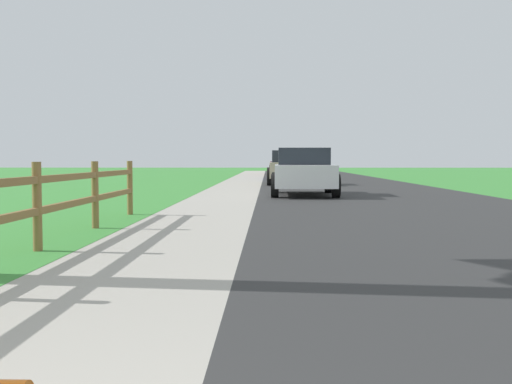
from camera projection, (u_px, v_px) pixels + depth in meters
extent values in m
plane|color=#3B8A37|center=(261.00, 186.00, 25.60)|extent=(120.00, 120.00, 0.00)
cube|color=#2D2D2D|center=(339.00, 184.00, 27.53)|extent=(7.00, 66.00, 0.01)
cube|color=#A8A296|center=(195.00, 184.00, 27.66)|extent=(6.00, 66.00, 0.01)
cube|color=#3B8A37|center=(162.00, 184.00, 27.69)|extent=(5.00, 66.00, 0.00)
cylinder|color=brown|center=(37.00, 207.00, 7.32)|extent=(0.11, 0.11, 1.08)
cylinder|color=brown|center=(95.00, 195.00, 9.77)|extent=(0.11, 0.11, 1.08)
cylinder|color=brown|center=(130.00, 188.00, 12.21)|extent=(0.11, 0.11, 1.08)
cube|color=white|center=(303.00, 175.00, 19.06)|extent=(1.83, 4.34, 0.65)
cube|color=#1E232B|center=(303.00, 156.00, 19.20)|extent=(1.58, 1.94, 0.52)
cylinder|color=black|center=(336.00, 186.00, 17.71)|extent=(0.23, 0.69, 0.69)
cylinder|color=black|center=(275.00, 186.00, 17.77)|extent=(0.23, 0.69, 0.69)
cylinder|color=black|center=(328.00, 183.00, 20.37)|extent=(0.23, 0.69, 0.69)
cylinder|color=black|center=(275.00, 182.00, 20.44)|extent=(0.23, 0.69, 0.69)
cube|color=#C6B793|center=(290.00, 170.00, 27.43)|extent=(1.85, 4.30, 0.67)
cube|color=#1E232B|center=(290.00, 156.00, 27.28)|extent=(1.63, 2.18, 0.52)
cylinder|color=black|center=(313.00, 177.00, 26.10)|extent=(0.22, 0.74, 0.74)
cylinder|color=black|center=(270.00, 177.00, 26.14)|extent=(0.22, 0.74, 0.74)
cylinder|color=black|center=(309.00, 175.00, 28.76)|extent=(0.22, 0.74, 0.74)
cylinder|color=black|center=(270.00, 175.00, 28.80)|extent=(0.22, 0.74, 0.74)
cube|color=navy|center=(288.00, 167.00, 36.02)|extent=(1.96, 4.88, 0.68)
cube|color=#1E232B|center=(288.00, 157.00, 35.75)|extent=(1.71, 2.62, 0.46)
cylinder|color=black|center=(305.00, 173.00, 34.50)|extent=(0.23, 0.75, 0.75)
cylinder|color=black|center=(271.00, 173.00, 34.56)|extent=(0.23, 0.75, 0.75)
cylinder|color=black|center=(303.00, 172.00, 37.51)|extent=(0.23, 0.75, 0.75)
cylinder|color=black|center=(272.00, 172.00, 37.57)|extent=(0.23, 0.75, 0.75)
cube|color=maroon|center=(285.00, 166.00, 45.73)|extent=(2.13, 5.07, 0.67)
cube|color=#1E232B|center=(285.00, 158.00, 45.68)|extent=(1.81, 2.80, 0.51)
cylinder|color=black|center=(298.00, 170.00, 44.14)|extent=(0.25, 0.75, 0.74)
cylinder|color=black|center=(271.00, 170.00, 44.26)|extent=(0.25, 0.75, 0.74)
cylinder|color=black|center=(297.00, 169.00, 47.23)|extent=(0.25, 0.75, 0.74)
cylinder|color=black|center=(272.00, 169.00, 47.35)|extent=(0.25, 0.75, 0.74)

